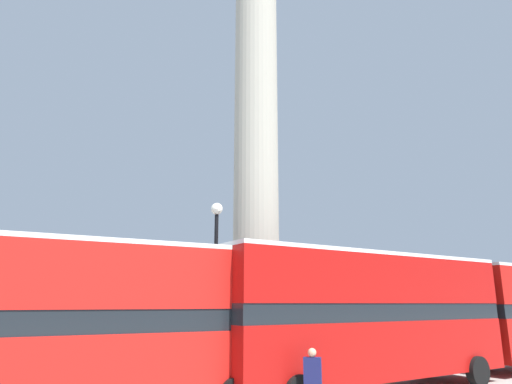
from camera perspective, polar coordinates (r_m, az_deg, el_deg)
ground_plane at (r=20.47m, az=0.00°, el=-21.59°), size 200.00×200.00×0.00m
monument_column at (r=21.50m, az=0.00°, el=5.61°), size 5.44×5.44×26.23m
bus_a at (r=16.24m, az=13.82°, el=-14.59°), size 11.31×3.15×4.43m
bus_b at (r=12.46m, az=-22.09°, el=-14.64°), size 11.20×3.13×4.31m
equestrian_statue at (r=23.45m, az=-27.96°, el=-15.16°), size 3.59×3.10×5.61m
street_lamp at (r=16.45m, az=-5.10°, el=-10.83°), size 0.43×0.43×6.38m
pedestrian_near_lamp at (r=12.45m, az=7.11°, el=-22.20°), size 0.44×0.44×1.68m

